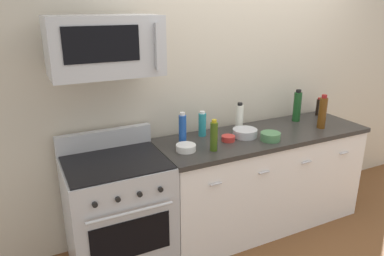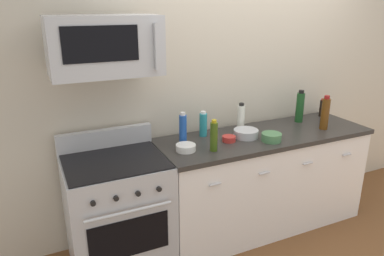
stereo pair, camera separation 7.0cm
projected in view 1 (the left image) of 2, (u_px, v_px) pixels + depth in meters
The scene contains 16 objects.
ground_plane at pixel (258, 222), 3.55m from camera, with size 6.07×6.07×0.00m, color brown.
back_wall at pixel (241, 78), 3.46m from camera, with size 5.06×0.10×2.70m, color beige.
counter_unit at pixel (261, 180), 3.40m from camera, with size 1.97×0.66×0.92m.
range_oven at pixel (119, 214), 2.83m from camera, with size 0.76×0.69×1.07m.
microwave at pixel (104, 46), 2.45m from camera, with size 0.74×0.44×0.40m.
bottle_vinegar_white at pixel (239, 117), 3.30m from camera, with size 0.07×0.07×0.26m.
bottle_soda_blue at pixel (183, 129), 2.96m from camera, with size 0.06×0.06×0.27m.
bottle_wine_green at pixel (297, 106), 3.55m from camera, with size 0.08×0.08×0.31m.
bottle_olive_oil at pixel (214, 136), 2.83m from camera, with size 0.06×0.06×0.25m.
bottle_dish_soap at pixel (202, 124), 3.16m from camera, with size 0.07×0.07×0.22m.
bottle_wine_amber at pixel (322, 112), 3.34m from camera, with size 0.07×0.07×0.32m.
bottle_soy_sauce_dark at pixel (319, 107), 3.75m from camera, with size 0.06×0.06×0.19m.
bowl_green_glaze at pixel (270, 136), 3.07m from camera, with size 0.17×0.17×0.07m.
bowl_white_ceramic at pixel (186, 147), 2.86m from camera, with size 0.16×0.16×0.05m.
bowl_red_small at pixel (228, 138), 3.06m from camera, with size 0.11×0.11×0.05m.
bowl_steel_prep at pixel (245, 133), 3.16m from camera, with size 0.21×0.21×0.07m.
Camera 1 is at (-1.93, -2.45, 2.02)m, focal length 33.99 mm.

